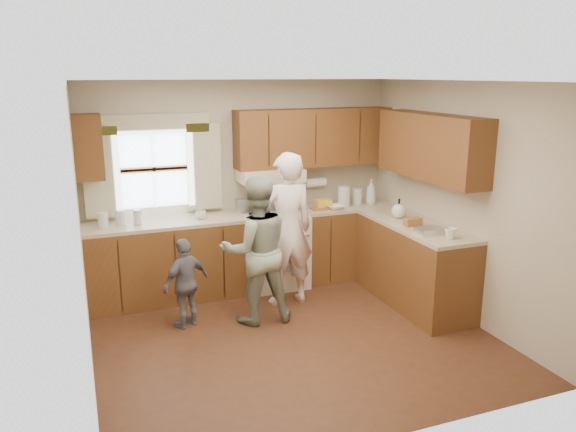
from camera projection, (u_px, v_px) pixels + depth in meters
name	position (u px, v px, depth m)	size (l,w,h in m)	color
room	(293.00, 216.00, 5.32)	(3.80, 3.80, 3.80)	#432614
kitchen_fixtures	(308.00, 225.00, 6.61)	(3.80, 2.25, 2.15)	#41200E
stove	(273.00, 249.00, 6.92)	(0.76, 0.67, 1.07)	silver
woman_left	(286.00, 230.00, 6.27)	(0.64, 0.42, 1.75)	white
woman_right	(256.00, 250.00, 5.83)	(0.76, 0.59, 1.57)	#294534
child	(186.00, 283.00, 5.77)	(0.56, 0.23, 0.95)	slate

